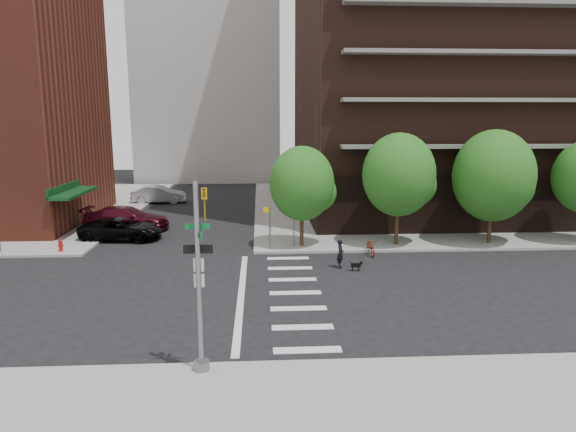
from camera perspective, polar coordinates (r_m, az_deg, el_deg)
The scene contains 16 objects.
ground at distance 24.03m, azimuth -6.42°, elevation -8.63°, with size 120.00×120.00×0.00m, color black.
sidewalk_ne at distance 50.56m, azimuth 19.03°, elevation 1.21°, with size 39.00×33.00×0.15m, color gray.
crosswalk at distance 24.01m, azimuth -1.09°, elevation -8.57°, with size 3.85×13.00×0.01m.
tree_a at distance 31.49m, azimuth 1.56°, elevation 3.63°, with size 4.00×4.00×5.90m.
tree_b at distance 32.49m, azimuth 12.21°, elevation 4.50°, with size 4.50×4.50×6.65m.
tree_c at distance 34.58m, azimuth 21.85°, elevation 4.17°, with size 5.00×5.00×6.80m.
traffic_signal at distance 16.13m, azimuth -9.74°, elevation -8.40°, with size 0.90×0.75×6.00m.
pedestrian_signal at distance 31.17m, azimuth -1.45°, elevation -0.52°, with size 2.18×0.67×2.60m.
fire_hydrant at distance 33.50m, azimuth -23.95°, elevation -2.94°, with size 0.24×0.24×0.73m.
parking_meter at distance 34.81m, azimuth -29.40°, elevation -2.24°, with size 0.10×0.08×1.32m.
parked_car_black at distance 35.78m, azimuth -18.00°, elevation -1.39°, with size 5.37×2.48×1.49m, color black.
parked_car_maroon at distance 38.77m, azimuth -17.49°, elevation -0.27°, with size 6.00×2.44×1.74m, color #440B18.
parked_car_silver at distance 50.49m, azimuth -14.16°, elevation 2.34°, with size 5.11×1.78×1.68m, color #979B9F.
scooter at distance 30.79m, azimuth 9.18°, elevation -3.43°, with size 0.63×1.82×0.96m, color maroon.
dog_walker at distance 27.90m, azimuth 5.84°, elevation -4.18°, with size 0.38×0.57×1.57m, color black.
dog at distance 27.52m, azimuth 7.61°, elevation -5.42°, with size 0.61×0.21×0.51m.
Camera 1 is at (1.38, -22.64, 7.95)m, focal length 32.00 mm.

